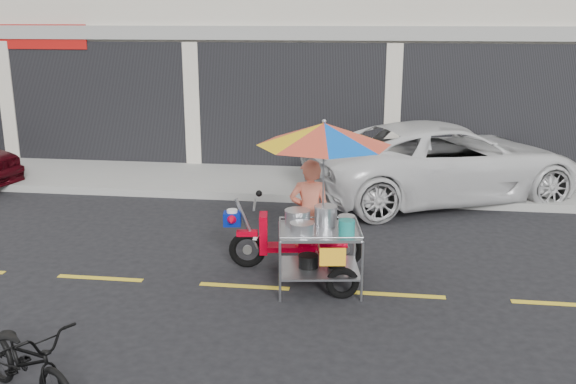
# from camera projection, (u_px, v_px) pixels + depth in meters

# --- Properties ---
(ground) EXTENTS (90.00, 90.00, 0.00)m
(ground) POSITION_uv_depth(u_px,v_px,m) (398.00, 295.00, 8.19)
(ground) COLOR black
(sidewalk) EXTENTS (45.00, 3.00, 0.15)m
(sidewalk) POSITION_uv_depth(u_px,v_px,m) (391.00, 183.00, 13.43)
(sidewalk) COLOR gray
(sidewalk) RESTS_ON ground
(centerline) EXTENTS (42.00, 0.10, 0.01)m
(centerline) POSITION_uv_depth(u_px,v_px,m) (398.00, 295.00, 8.19)
(centerline) COLOR gold
(centerline) RESTS_ON ground
(white_pickup) EXTENTS (5.94, 4.41, 1.50)m
(white_pickup) POSITION_uv_depth(u_px,v_px,m) (445.00, 161.00, 12.36)
(white_pickup) COLOR silver
(white_pickup) RESTS_ON ground
(near_bicycle) EXTENTS (1.65, 1.32, 0.84)m
(near_bicycle) POSITION_uv_depth(u_px,v_px,m) (26.00, 360.00, 5.83)
(near_bicycle) COLOR black
(near_bicycle) RESTS_ON ground
(food_vendor_rig) EXTENTS (2.40, 1.93, 2.22)m
(food_vendor_rig) POSITION_uv_depth(u_px,v_px,m) (316.00, 179.00, 8.35)
(food_vendor_rig) COLOR black
(food_vendor_rig) RESTS_ON ground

